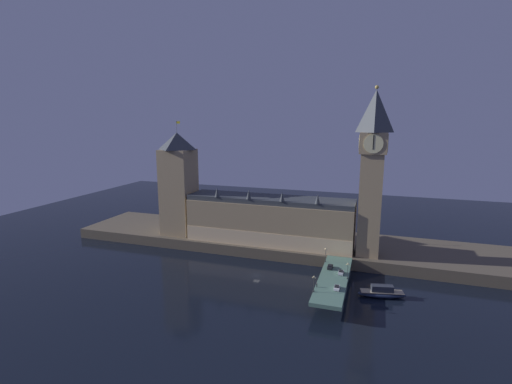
% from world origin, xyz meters
% --- Properties ---
extents(ground_plane, '(400.00, 400.00, 0.00)m').
position_xyz_m(ground_plane, '(0.00, 0.00, 0.00)').
color(ground_plane, black).
extents(embankment, '(220.00, 42.00, 5.17)m').
position_xyz_m(embankment, '(0.00, 39.00, 2.58)').
color(embankment, brown).
rests_on(embankment, ground_plane).
extents(parliament_hall, '(81.70, 18.88, 27.40)m').
position_xyz_m(parliament_hall, '(-2.96, 29.77, 16.54)').
color(parliament_hall, tan).
rests_on(parliament_hall, embankment).
extents(clock_tower, '(11.73, 11.84, 73.97)m').
position_xyz_m(clock_tower, '(43.98, 26.26, 44.35)').
color(clock_tower, tan).
rests_on(clock_tower, embankment).
extents(victoria_tower, '(15.85, 15.85, 59.58)m').
position_xyz_m(victoria_tower, '(-52.90, 29.27, 32.10)').
color(victoria_tower, tan).
rests_on(victoria_tower, embankment).
extents(bridge, '(10.74, 46.00, 5.88)m').
position_xyz_m(bridge, '(32.75, -5.00, 4.37)').
color(bridge, slate).
rests_on(bridge, ground_plane).
extents(car_northbound_lead, '(2.08, 4.13, 1.55)m').
position_xyz_m(car_northbound_lead, '(30.39, 3.23, 6.61)').
color(car_northbound_lead, black).
rests_on(car_northbound_lead, bridge).
extents(car_southbound_lead, '(2.03, 4.09, 1.37)m').
position_xyz_m(car_southbound_lead, '(35.11, -15.17, 6.53)').
color(car_southbound_lead, white).
rests_on(car_southbound_lead, bridge).
extents(car_southbound_trail, '(2.02, 3.98, 1.49)m').
position_xyz_m(car_southbound_trail, '(35.11, -1.13, 6.58)').
color(car_southbound_trail, silver).
rests_on(car_southbound_trail, bridge).
extents(pedestrian_near_rail, '(0.38, 0.38, 1.58)m').
position_xyz_m(pedestrian_near_rail, '(28.02, -15.57, 6.71)').
color(pedestrian_near_rail, black).
rests_on(pedestrian_near_rail, bridge).
extents(street_lamp_near, '(1.34, 0.60, 5.95)m').
position_xyz_m(street_lamp_near, '(27.62, -19.72, 9.61)').
color(street_lamp_near, '#2D3333').
rests_on(street_lamp_near, bridge).
extents(street_lamp_mid, '(1.34, 0.60, 6.39)m').
position_xyz_m(street_lamp_mid, '(37.87, -5.00, 9.89)').
color(street_lamp_mid, '#2D3333').
rests_on(street_lamp_mid, bridge).
extents(street_lamp_far, '(1.34, 0.60, 6.25)m').
position_xyz_m(street_lamp_far, '(27.62, 9.72, 9.80)').
color(street_lamp_far, '#2D3333').
rests_on(street_lamp_far, bridge).
extents(boat_downstream, '(18.14, 8.28, 4.64)m').
position_xyz_m(boat_downstream, '(50.53, -3.88, 1.69)').
color(boat_downstream, '#1E2842').
rests_on(boat_downstream, ground_plane).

